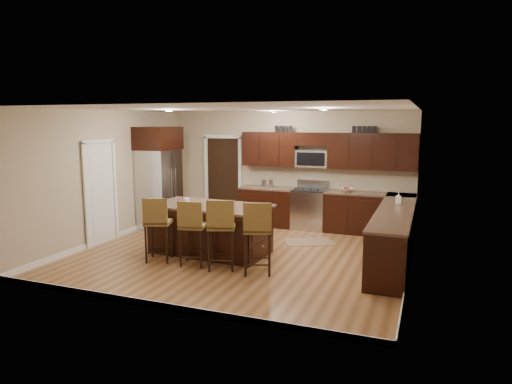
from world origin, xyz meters
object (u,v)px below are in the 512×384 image
at_px(stool_mid, 192,225).
at_px(stool_right, 221,226).
at_px(island, 210,230).
at_px(stool_left, 157,222).
at_px(stool_extra, 258,229).
at_px(range, 310,209).
at_px(refrigerator, 159,177).

bearing_deg(stool_mid, stool_right, -11.18).
distance_m(island, stool_left, 1.09).
distance_m(stool_left, stool_extra, 1.89).
xyz_separation_m(range, stool_mid, (-1.19, -3.41, 0.25)).
xyz_separation_m(range, stool_right, (-0.64, -3.41, 0.28)).
bearing_deg(refrigerator, stool_left, -58.05).
bearing_deg(range, stool_mid, -109.22).
height_order(island, refrigerator, refrigerator).
distance_m(range, refrigerator, 3.57).
xyz_separation_m(stool_right, refrigerator, (-2.66, 2.27, 0.45)).
relative_size(stool_mid, stool_right, 0.95).
bearing_deg(stool_right, stool_extra, -19.56).
bearing_deg(stool_extra, stool_mid, 160.41).
height_order(range, refrigerator, refrigerator).
xyz_separation_m(island, refrigerator, (-2.03, 1.42, 0.78)).
bearing_deg(stool_right, island, 107.03).
distance_m(range, stool_left, 3.91).
relative_size(range, stool_left, 0.96).
relative_size(stool_left, stool_right, 0.96).
distance_m(island, stool_mid, 0.90).
height_order(stool_mid, stool_right, stool_right).
bearing_deg(range, stool_left, -118.93).
height_order(stool_left, refrigerator, refrigerator).
bearing_deg(stool_mid, range, 59.67).
xyz_separation_m(island, stool_mid, (0.08, -0.85, 0.29)).
bearing_deg(stool_mid, refrigerator, 121.81).
height_order(range, stool_left, stool_left).
bearing_deg(island, stool_left, -122.37).
xyz_separation_m(range, stool_extra, (0.01, -3.41, 0.28)).
bearing_deg(stool_mid, island, 84.43).
height_order(stool_mid, stool_extra, stool_extra).
xyz_separation_m(island, stool_left, (-0.61, -0.85, 0.29)).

